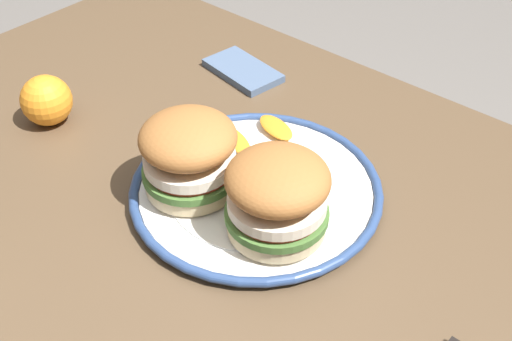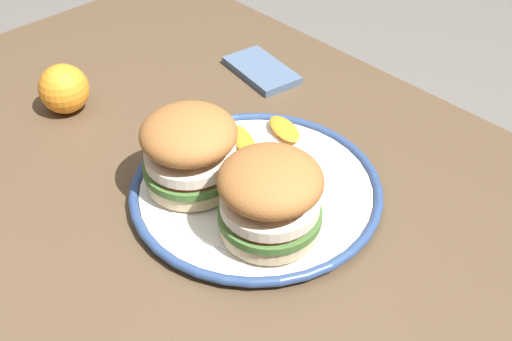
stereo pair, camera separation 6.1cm
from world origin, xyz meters
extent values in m
cube|color=brown|center=(0.00, 0.00, 0.73)|extent=(1.24, 0.82, 0.03)
cube|color=brown|center=(0.56, -0.35, 0.36)|extent=(0.06, 0.06, 0.71)
cylinder|color=white|center=(-0.01, -0.05, 0.75)|extent=(0.29, 0.29, 0.01)
torus|color=navy|center=(-0.01, -0.05, 0.75)|extent=(0.32, 0.32, 0.01)
cylinder|color=white|center=(-0.01, -0.05, 0.76)|extent=(0.22, 0.22, 0.00)
cylinder|color=beige|center=(-0.07, -0.01, 0.77)|extent=(0.11, 0.11, 0.02)
cylinder|color=#477033|center=(-0.07, -0.01, 0.78)|extent=(0.12, 0.12, 0.01)
cylinder|color=#BC3828|center=(-0.07, -0.01, 0.79)|extent=(0.11, 0.11, 0.01)
cylinder|color=silver|center=(-0.07, -0.01, 0.80)|extent=(0.11, 0.11, 0.01)
ellipsoid|color=#A36633|center=(-0.07, -0.01, 0.83)|extent=(0.13, 0.13, 0.05)
cylinder|color=beige|center=(0.05, 0.00, 0.77)|extent=(0.11, 0.11, 0.02)
cylinder|color=#477033|center=(0.05, 0.00, 0.78)|extent=(0.12, 0.12, 0.01)
cylinder|color=#BC3828|center=(0.05, 0.00, 0.79)|extent=(0.11, 0.11, 0.01)
cylinder|color=silver|center=(0.05, 0.00, 0.80)|extent=(0.11, 0.11, 0.01)
ellipsoid|color=#A36633|center=(0.05, 0.00, 0.83)|extent=(0.12, 0.12, 0.05)
torus|color=orange|center=(0.01, -0.09, 0.77)|extent=(0.08, 0.08, 0.01)
cylinder|color=#F4E5C6|center=(0.01, -0.09, 0.76)|extent=(0.04, 0.04, 0.00)
ellipsoid|color=orange|center=(0.05, -0.16, 0.76)|extent=(0.07, 0.05, 0.01)
ellipsoid|color=orange|center=(0.07, -0.10, 0.76)|extent=(0.08, 0.05, 0.01)
sphere|color=orange|center=(0.32, 0.02, 0.78)|extent=(0.07, 0.07, 0.07)
cube|color=slate|center=(0.20, -0.26, 0.75)|extent=(0.14, 0.09, 0.01)
camera|label=1|loc=(-0.39, 0.39, 1.28)|focal=44.16mm
camera|label=2|loc=(-0.43, 0.35, 1.28)|focal=44.16mm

